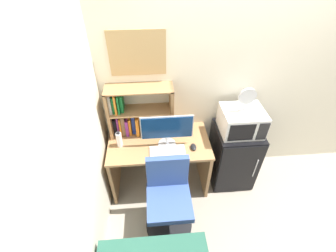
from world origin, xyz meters
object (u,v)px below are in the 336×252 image
computer_mouse (193,147)px  desk_chair (169,201)px  keyboard (167,151)px  desk_fan (247,98)px  hutch_bookshelf (132,112)px  monitor (167,129)px  wall_corkboard (137,53)px  water_bottle (119,139)px  mini_fridge (233,155)px  microwave (242,121)px

computer_mouse → desk_chair: 0.63m
keyboard → desk_fan: (0.83, 0.18, 0.51)m
hutch_bookshelf → monitor: bearing=-34.2°
computer_mouse → wall_corkboard: size_ratio=0.19×
monitor → computer_mouse: 0.36m
monitor → computer_mouse: bearing=-16.2°
water_bottle → desk_chair: 0.84m
monitor → wall_corkboard: bearing=126.3°
computer_mouse → water_bottle: water_bottle is taller
keyboard → water_bottle: 0.54m
keyboard → computer_mouse: bearing=5.5°
mini_fridge → desk_chair: 1.03m
desk_chair → desk_fan: bearing=34.0°
water_bottle → microwave: (1.35, 0.05, 0.13)m
monitor → water_bottle: (-0.52, 0.02, -0.13)m
water_bottle → desk_chair: bearing=-46.8°
hutch_bookshelf → keyboard: size_ratio=1.88×
computer_mouse → mini_fridge: 0.67m
keyboard → microwave: bearing=12.6°
water_bottle → desk_fan: (1.34, 0.05, 0.43)m
water_bottle → desk_fan: size_ratio=0.71×
monitor → microwave: 0.84m
wall_corkboard → desk_fan: bearing=-14.6°
water_bottle → microwave: microwave is taller
desk_fan → desk_chair: (-0.85, -0.57, -0.85)m
mini_fridge → microwave: microwave is taller
hutch_bookshelf → desk_chair: size_ratio=0.79×
water_bottle → wall_corkboard: wall_corkboard is taller
mini_fridge → desk_fan: size_ratio=2.90×
hutch_bookshelf → water_bottle: hutch_bookshelf is taller
desk_fan → water_bottle: bearing=-178.0°
computer_mouse → desk_fan: desk_fan is taller
keyboard → desk_fan: desk_fan is taller
water_bottle → wall_corkboard: (0.26, 0.33, 0.82)m
computer_mouse → mini_fridge: mini_fridge is taller
hutch_bookshelf → desk_fan: (1.20, -0.18, 0.24)m
hutch_bookshelf → keyboard: 0.59m
desk_chair → monitor: bearing=87.2°
wall_corkboard → desk_chair: bearing=-74.6°
microwave → desk_fan: size_ratio=1.62×
keyboard → microwave: 0.88m
hutch_bookshelf → microwave: hutch_bookshelf is taller
keyboard → desk_fan: 0.99m
computer_mouse → water_bottle: bearing=172.4°
keyboard → water_bottle: bearing=165.3°
hutch_bookshelf → computer_mouse: hutch_bookshelf is taller
monitor → keyboard: bearing=-92.2°
keyboard → wall_corkboard: size_ratio=0.68×
microwave → desk_fan: 0.30m
monitor → water_bottle: size_ratio=2.79×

